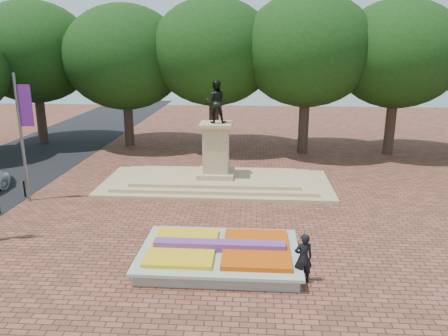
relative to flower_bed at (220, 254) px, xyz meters
name	(u,v)px	position (x,y,z in m)	size (l,w,h in m)	color
ground	(201,240)	(-1.03, 2.00, -0.38)	(90.00, 90.00, 0.00)	brown
flower_bed	(220,254)	(0.00, 0.00, 0.00)	(6.30, 4.30, 0.91)	gray
monument	(216,171)	(-1.03, 10.00, 0.50)	(14.00, 6.00, 6.40)	tan
tree_row_back	(256,67)	(1.31, 20.00, 6.29)	(44.80, 8.80, 10.43)	#32221B
pedestrian	(303,258)	(3.12, -1.22, 0.57)	(0.69, 0.45, 1.90)	black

